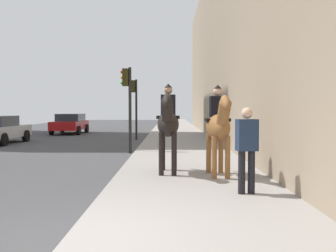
{
  "coord_description": "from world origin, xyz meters",
  "views": [
    {
      "loc": [
        -5.2,
        -1.37,
        1.79
      ],
      "look_at": [
        4.0,
        -1.34,
        1.4
      ],
      "focal_mm": 42.96,
      "sensor_mm": 36.0,
      "label": 1
    }
  ],
  "objects_px": {
    "mounted_horse_near": "(168,123)",
    "traffic_light_near_curb": "(128,95)",
    "car_mid_lane": "(70,123)",
    "mounted_horse_far": "(218,125)",
    "pedestrian_greeting": "(247,144)",
    "traffic_light_far_curb": "(135,99)"
  },
  "relations": [
    {
      "from": "mounted_horse_far",
      "to": "pedestrian_greeting",
      "type": "relative_size",
      "value": 1.34
    },
    {
      "from": "pedestrian_greeting",
      "to": "car_mid_lane",
      "type": "relative_size",
      "value": 0.38
    },
    {
      "from": "pedestrian_greeting",
      "to": "traffic_light_near_curb",
      "type": "relative_size",
      "value": 0.49
    },
    {
      "from": "pedestrian_greeting",
      "to": "traffic_light_near_curb",
      "type": "bearing_deg",
      "value": 12.11
    },
    {
      "from": "traffic_light_near_curb",
      "to": "traffic_light_far_curb",
      "type": "height_order",
      "value": "traffic_light_far_curb"
    },
    {
      "from": "mounted_horse_far",
      "to": "pedestrian_greeting",
      "type": "height_order",
      "value": "mounted_horse_far"
    },
    {
      "from": "mounted_horse_far",
      "to": "car_mid_lane",
      "type": "height_order",
      "value": "mounted_horse_far"
    },
    {
      "from": "pedestrian_greeting",
      "to": "car_mid_lane",
      "type": "height_order",
      "value": "pedestrian_greeting"
    },
    {
      "from": "traffic_light_near_curb",
      "to": "traffic_light_far_curb",
      "type": "relative_size",
      "value": 0.99
    },
    {
      "from": "traffic_light_near_curb",
      "to": "traffic_light_far_curb",
      "type": "distance_m",
      "value": 7.2
    },
    {
      "from": "mounted_horse_near",
      "to": "traffic_light_near_curb",
      "type": "xyz_separation_m",
      "value": [
        5.74,
        1.64,
        0.9
      ]
    },
    {
      "from": "mounted_horse_far",
      "to": "traffic_light_near_curb",
      "type": "bearing_deg",
      "value": -158.01
    },
    {
      "from": "mounted_horse_far",
      "to": "traffic_light_far_curb",
      "type": "bearing_deg",
      "value": -169.43
    },
    {
      "from": "pedestrian_greeting",
      "to": "mounted_horse_far",
      "type": "bearing_deg",
      "value": -0.59
    },
    {
      "from": "mounted_horse_near",
      "to": "traffic_light_far_curb",
      "type": "xyz_separation_m",
      "value": [
        12.93,
        1.98,
        0.93
      ]
    },
    {
      "from": "car_mid_lane",
      "to": "mounted_horse_far",
      "type": "bearing_deg",
      "value": 23.73
    },
    {
      "from": "mounted_horse_near",
      "to": "mounted_horse_far",
      "type": "distance_m",
      "value": 1.33
    },
    {
      "from": "mounted_horse_far",
      "to": "traffic_light_near_curb",
      "type": "distance_m",
      "value": 6.91
    },
    {
      "from": "car_mid_lane",
      "to": "traffic_light_near_curb",
      "type": "height_order",
      "value": "traffic_light_near_curb"
    },
    {
      "from": "car_mid_lane",
      "to": "traffic_light_near_curb",
      "type": "xyz_separation_m",
      "value": [
        -12.77,
        -5.49,
        1.57
      ]
    },
    {
      "from": "car_mid_lane",
      "to": "traffic_light_far_curb",
      "type": "distance_m",
      "value": 7.76
    },
    {
      "from": "traffic_light_far_curb",
      "to": "pedestrian_greeting",
      "type": "bearing_deg",
      "value": -167.13
    }
  ]
}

